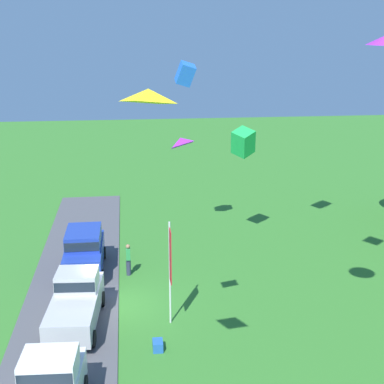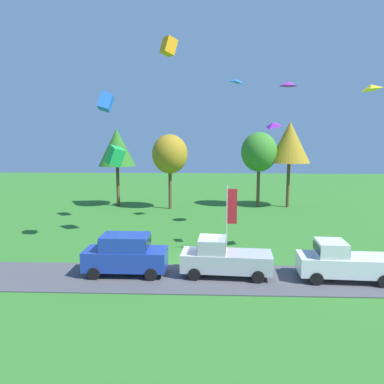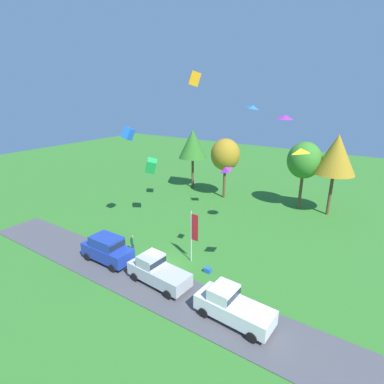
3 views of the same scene
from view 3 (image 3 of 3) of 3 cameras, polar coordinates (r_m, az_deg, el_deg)
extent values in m
plane|color=#337528|center=(25.82, -6.87, -14.06)|extent=(120.00, 120.00, 0.00)
cube|color=#4C4C51|center=(24.58, -10.02, -16.01)|extent=(36.00, 4.40, 0.06)
cube|color=#1E389E|center=(26.88, -15.78, -10.91)|extent=(4.61, 1.92, 1.10)
cube|color=#1E389E|center=(26.43, -15.96, -9.07)|extent=(2.61, 1.77, 0.84)
cube|color=#19232D|center=(26.43, -15.96, -9.07)|extent=(2.66, 1.74, 0.46)
cylinder|color=black|center=(27.78, -19.26, -11.56)|extent=(0.68, 0.24, 0.68)
cylinder|color=black|center=(28.72, -16.38, -10.21)|extent=(0.68, 0.24, 0.68)
cylinder|color=black|center=(25.62, -14.87, -13.84)|extent=(0.68, 0.24, 0.68)
cylinder|color=black|center=(26.63, -11.92, -12.24)|extent=(0.68, 0.24, 0.68)
cube|color=#B7B7BC|center=(23.39, -6.29, -15.22)|extent=(5.12, 2.26, 1.00)
cube|color=#B7B7BC|center=(23.40, -7.82, -12.67)|extent=(1.62, 1.86, 0.80)
cube|color=#19232D|center=(23.40, -7.82, -12.67)|extent=(1.65, 1.83, 0.44)
cylinder|color=black|center=(24.21, -10.80, -15.60)|extent=(0.70, 0.29, 0.68)
cylinder|color=black|center=(25.22, -7.66, -13.89)|extent=(0.70, 0.29, 0.68)
cylinder|color=black|center=(22.20, -4.59, -18.87)|extent=(0.70, 0.29, 0.68)
cylinder|color=black|center=(23.29, -1.48, -16.77)|extent=(0.70, 0.29, 0.68)
cube|color=white|center=(20.36, 8.03, -21.24)|extent=(5.10, 2.19, 1.00)
cube|color=white|center=(20.10, 6.06, -18.48)|extent=(1.60, 1.84, 0.80)
cube|color=#19232D|center=(20.10, 6.06, -18.48)|extent=(1.63, 1.81, 0.44)
cylinder|color=black|center=(20.75, 2.24, -21.94)|extent=(0.69, 0.28, 0.68)
cylinder|color=black|center=(21.93, 5.09, -19.42)|extent=(0.69, 0.28, 0.68)
cylinder|color=black|center=(19.54, 11.34, -25.48)|extent=(0.69, 0.28, 0.68)
cylinder|color=black|center=(20.79, 13.71, -22.47)|extent=(0.69, 0.28, 0.68)
cylinder|color=#2D334C|center=(27.99, -11.17, -10.46)|extent=(0.24, 0.24, 0.88)
cube|color=#2D8E47|center=(27.64, -11.26, -9.12)|extent=(0.36, 0.22, 0.60)
sphere|color=#9E7051|center=(27.45, -11.32, -8.35)|extent=(0.22, 0.22, 0.22)
cylinder|color=brown|center=(44.86, 0.13, 3.68)|extent=(0.36, 0.36, 4.57)
cone|color=#2D7023|center=(43.93, 0.14, 9.16)|extent=(4.12, 4.12, 4.12)
cylinder|color=brown|center=(40.81, 6.17, 1.80)|extent=(0.36, 0.36, 4.25)
ellipsoid|color=olive|center=(39.87, 6.36, 7.10)|extent=(3.83, 3.83, 4.21)
cylinder|color=brown|center=(38.86, 19.94, -0.01)|extent=(0.36, 0.36, 4.38)
ellipsoid|color=#387F28|center=(37.85, 20.60, 5.68)|extent=(3.95, 3.95, 4.34)
cylinder|color=brown|center=(38.31, 24.80, -0.43)|extent=(0.36, 0.36, 4.98)
cone|color=olive|center=(37.17, 25.79, 6.47)|extent=(4.48, 4.48, 4.48)
cylinder|color=silver|center=(25.34, -0.15, -8.51)|extent=(0.08, 0.08, 4.65)
cube|color=red|center=(24.76, 0.52, -6.80)|extent=(0.64, 0.04, 2.32)
cube|color=blue|center=(24.96, 3.02, -14.64)|extent=(0.56, 0.40, 0.40)
pyramid|color=blue|center=(29.75, 11.61, 15.61)|extent=(1.14, 1.10, 0.49)
cone|color=purple|center=(26.19, 17.30, 13.47)|extent=(1.80, 1.79, 0.39)
cube|color=green|center=(32.59, -7.80, 4.98)|extent=(1.81, 1.51, 1.81)
pyramid|color=purple|center=(21.91, 6.34, 4.37)|extent=(1.15, 1.15, 0.52)
cube|color=blue|center=(29.32, -12.06, 10.86)|extent=(1.12, 1.10, 1.45)
pyramid|color=yellow|center=(18.40, 19.94, 7.36)|extent=(1.33, 1.38, 0.46)
cube|color=orange|center=(31.09, 0.51, 20.74)|extent=(1.57, 1.47, 1.52)
camera|label=1|loc=(19.04, 59.08, 3.54)|focal=50.00mm
camera|label=2|loc=(16.12, -71.13, -17.55)|focal=35.00mm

